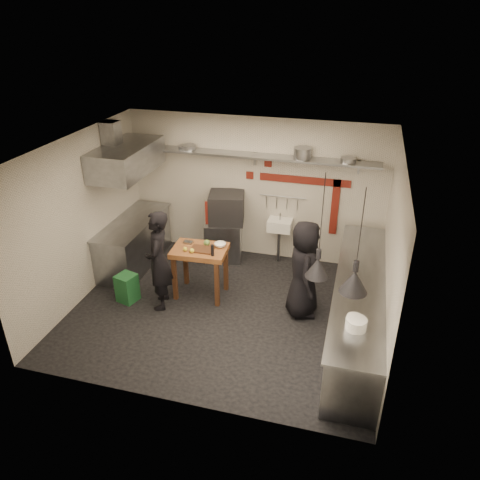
% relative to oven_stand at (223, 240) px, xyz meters
% --- Properties ---
extents(floor, '(5.00, 5.00, 0.00)m').
position_rel_oven_stand_xyz_m(floor, '(0.55, -1.75, -0.40)').
color(floor, black).
rests_on(floor, ground).
extents(ceiling, '(5.00, 5.00, 0.00)m').
position_rel_oven_stand_xyz_m(ceiling, '(0.55, -1.75, 2.40)').
color(ceiling, silver).
rests_on(ceiling, floor).
extents(wall_back, '(5.00, 0.04, 2.80)m').
position_rel_oven_stand_xyz_m(wall_back, '(0.55, 0.35, 1.00)').
color(wall_back, beige).
rests_on(wall_back, floor).
extents(wall_front, '(5.00, 0.04, 2.80)m').
position_rel_oven_stand_xyz_m(wall_front, '(0.55, -3.85, 1.00)').
color(wall_front, beige).
rests_on(wall_front, floor).
extents(wall_left, '(0.04, 4.20, 2.80)m').
position_rel_oven_stand_xyz_m(wall_left, '(-1.95, -1.75, 1.00)').
color(wall_left, beige).
rests_on(wall_left, floor).
extents(wall_right, '(0.04, 4.20, 2.80)m').
position_rel_oven_stand_xyz_m(wall_right, '(3.05, -1.75, 1.00)').
color(wall_right, beige).
rests_on(wall_right, floor).
extents(red_band_horiz, '(1.70, 0.02, 0.14)m').
position_rel_oven_stand_xyz_m(red_band_horiz, '(1.50, 0.33, 1.28)').
color(red_band_horiz, maroon).
rests_on(red_band_horiz, wall_back).
extents(red_band_vert, '(0.14, 0.02, 1.10)m').
position_rel_oven_stand_xyz_m(red_band_vert, '(2.10, 0.33, 0.80)').
color(red_band_vert, maroon).
rests_on(red_band_vert, wall_back).
extents(red_tile_a, '(0.14, 0.02, 0.14)m').
position_rel_oven_stand_xyz_m(red_tile_a, '(0.80, 0.33, 1.55)').
color(red_tile_a, maroon).
rests_on(red_tile_a, wall_back).
extents(red_tile_b, '(0.14, 0.02, 0.14)m').
position_rel_oven_stand_xyz_m(red_tile_b, '(0.45, 0.33, 1.28)').
color(red_tile_b, maroon).
rests_on(red_tile_b, wall_back).
extents(back_shelf, '(4.60, 0.34, 0.04)m').
position_rel_oven_stand_xyz_m(back_shelf, '(0.55, 0.17, 1.72)').
color(back_shelf, gray).
rests_on(back_shelf, wall_back).
extents(shelf_bracket_left, '(0.04, 0.06, 0.24)m').
position_rel_oven_stand_xyz_m(shelf_bracket_left, '(-1.35, 0.32, 1.62)').
color(shelf_bracket_left, gray).
rests_on(shelf_bracket_left, wall_back).
extents(shelf_bracket_mid, '(0.04, 0.06, 0.24)m').
position_rel_oven_stand_xyz_m(shelf_bracket_mid, '(0.55, 0.32, 1.62)').
color(shelf_bracket_mid, gray).
rests_on(shelf_bracket_mid, wall_back).
extents(shelf_bracket_right, '(0.04, 0.06, 0.24)m').
position_rel_oven_stand_xyz_m(shelf_bracket_right, '(2.45, 0.32, 1.62)').
color(shelf_bracket_right, gray).
rests_on(shelf_bracket_right, wall_back).
extents(pan_far_left, '(0.34, 0.34, 0.09)m').
position_rel_oven_stand_xyz_m(pan_far_left, '(-0.71, 0.17, 1.79)').
color(pan_far_left, gray).
rests_on(pan_far_left, back_shelf).
extents(pan_mid_left, '(0.30, 0.30, 0.07)m').
position_rel_oven_stand_xyz_m(pan_mid_left, '(-0.78, 0.17, 1.78)').
color(pan_mid_left, gray).
rests_on(pan_mid_left, back_shelf).
extents(stock_pot, '(0.38, 0.38, 0.20)m').
position_rel_oven_stand_xyz_m(stock_pot, '(1.45, 0.17, 1.84)').
color(stock_pot, gray).
rests_on(stock_pot, back_shelf).
extents(pan_right, '(0.32, 0.32, 0.08)m').
position_rel_oven_stand_xyz_m(pan_right, '(2.25, 0.17, 1.78)').
color(pan_right, gray).
rests_on(pan_right, back_shelf).
extents(oven_stand, '(0.81, 0.76, 0.80)m').
position_rel_oven_stand_xyz_m(oven_stand, '(0.00, 0.00, 0.00)').
color(oven_stand, gray).
rests_on(oven_stand, floor).
extents(combi_oven, '(0.78, 0.74, 0.58)m').
position_rel_oven_stand_xyz_m(combi_oven, '(0.07, 0.02, 0.69)').
color(combi_oven, black).
rests_on(combi_oven, oven_stand).
extents(oven_door, '(0.55, 0.15, 0.46)m').
position_rel_oven_stand_xyz_m(oven_door, '(0.02, -0.25, 0.69)').
color(oven_door, maroon).
rests_on(oven_door, combi_oven).
extents(oven_glass, '(0.37, 0.10, 0.34)m').
position_rel_oven_stand_xyz_m(oven_glass, '(0.06, -0.26, 0.69)').
color(oven_glass, black).
rests_on(oven_glass, oven_door).
extents(hand_sink, '(0.46, 0.34, 0.22)m').
position_rel_oven_stand_xyz_m(hand_sink, '(1.10, 0.17, 0.38)').
color(hand_sink, white).
rests_on(hand_sink, wall_back).
extents(sink_tap, '(0.03, 0.03, 0.14)m').
position_rel_oven_stand_xyz_m(sink_tap, '(1.10, 0.17, 0.56)').
color(sink_tap, gray).
rests_on(sink_tap, hand_sink).
extents(sink_drain, '(0.06, 0.06, 0.66)m').
position_rel_oven_stand_xyz_m(sink_drain, '(1.10, 0.13, -0.06)').
color(sink_drain, gray).
rests_on(sink_drain, floor).
extents(utensil_rail, '(0.90, 0.02, 0.02)m').
position_rel_oven_stand_xyz_m(utensil_rail, '(1.10, 0.31, 0.92)').
color(utensil_rail, gray).
rests_on(utensil_rail, wall_back).
extents(counter_right, '(0.70, 3.80, 0.90)m').
position_rel_oven_stand_xyz_m(counter_right, '(2.70, -1.75, 0.05)').
color(counter_right, gray).
rests_on(counter_right, floor).
extents(counter_right_top, '(0.76, 3.90, 0.03)m').
position_rel_oven_stand_xyz_m(counter_right_top, '(2.70, -1.75, 0.52)').
color(counter_right_top, gray).
rests_on(counter_right_top, counter_right).
extents(plate_stack, '(0.34, 0.34, 0.15)m').
position_rel_oven_stand_xyz_m(plate_stack, '(2.67, -2.93, 0.61)').
color(plate_stack, white).
rests_on(plate_stack, counter_right_top).
extents(small_bowl_right, '(0.28, 0.28, 0.05)m').
position_rel_oven_stand_xyz_m(small_bowl_right, '(2.65, -2.74, 0.56)').
color(small_bowl_right, white).
rests_on(small_bowl_right, counter_right_top).
extents(counter_left, '(0.70, 1.90, 0.90)m').
position_rel_oven_stand_xyz_m(counter_left, '(-1.60, -0.70, 0.05)').
color(counter_left, gray).
rests_on(counter_left, floor).
extents(counter_left_top, '(0.76, 2.00, 0.03)m').
position_rel_oven_stand_xyz_m(counter_left_top, '(-1.60, -0.70, 0.52)').
color(counter_left_top, gray).
rests_on(counter_left_top, counter_left).
extents(extractor_hood, '(0.78, 1.60, 0.50)m').
position_rel_oven_stand_xyz_m(extractor_hood, '(-1.55, -0.70, 1.75)').
color(extractor_hood, gray).
rests_on(extractor_hood, ceiling).
extents(hood_duct, '(0.28, 0.28, 0.50)m').
position_rel_oven_stand_xyz_m(hood_duct, '(-1.80, -0.70, 2.15)').
color(hood_duct, gray).
rests_on(hood_duct, ceiling).
extents(green_bin, '(0.38, 0.38, 0.50)m').
position_rel_oven_stand_xyz_m(green_bin, '(-1.16, -1.90, -0.15)').
color(green_bin, '#1D5C2C').
rests_on(green_bin, floor).
extents(prep_table, '(0.96, 0.70, 0.92)m').
position_rel_oven_stand_xyz_m(prep_table, '(0.01, -1.38, 0.06)').
color(prep_table, brown).
rests_on(prep_table, floor).
extents(cutting_board, '(0.38, 0.27, 0.02)m').
position_rel_oven_stand_xyz_m(cutting_board, '(0.07, -1.43, 0.53)').
color(cutting_board, '#4B2A18').
rests_on(cutting_board, prep_table).
extents(pepper_mill, '(0.05, 0.05, 0.20)m').
position_rel_oven_stand_xyz_m(pepper_mill, '(0.30, -1.56, 0.62)').
color(pepper_mill, black).
rests_on(pepper_mill, prep_table).
extents(lemon_a, '(0.08, 0.08, 0.07)m').
position_rel_oven_stand_xyz_m(lemon_a, '(-0.19, -1.54, 0.56)').
color(lemon_a, yellow).
rests_on(lemon_a, prep_table).
extents(lemon_b, '(0.10, 0.10, 0.08)m').
position_rel_oven_stand_xyz_m(lemon_b, '(-0.06, -1.56, 0.56)').
color(lemon_b, yellow).
rests_on(lemon_b, prep_table).
extents(veg_ball, '(0.11, 0.11, 0.11)m').
position_rel_oven_stand_xyz_m(veg_ball, '(0.09, -1.25, 0.57)').
color(veg_ball, '#5B7D36').
rests_on(veg_ball, prep_table).
extents(steel_tray, '(0.17, 0.12, 0.03)m').
position_rel_oven_stand_xyz_m(steel_tray, '(-0.25, -1.25, 0.54)').
color(steel_tray, gray).
rests_on(steel_tray, prep_table).
extents(bowl, '(0.24, 0.24, 0.06)m').
position_rel_oven_stand_xyz_m(bowl, '(0.33, -1.23, 0.55)').
color(bowl, white).
rests_on(bowl, prep_table).
extents(heat_lamp_near, '(0.40, 0.40, 1.47)m').
position_rel_oven_stand_xyz_m(heat_lamp_near, '(2.08, -2.43, 1.66)').
color(heat_lamp_near, black).
rests_on(heat_lamp_near, ceiling).
extents(heat_lamp_far, '(0.47, 0.47, 1.39)m').
position_rel_oven_stand_xyz_m(heat_lamp_far, '(2.57, -2.82, 1.71)').
color(heat_lamp_far, black).
rests_on(heat_lamp_far, ceiling).
extents(chef_left, '(0.57, 0.72, 1.73)m').
position_rel_oven_stand_xyz_m(chef_left, '(-0.53, -1.87, 0.47)').
color(chef_left, black).
rests_on(chef_left, floor).
extents(chef_right, '(0.69, 0.90, 1.66)m').
position_rel_oven_stand_xyz_m(chef_right, '(1.80, -1.46, 0.43)').
color(chef_right, black).
rests_on(chef_right, floor).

